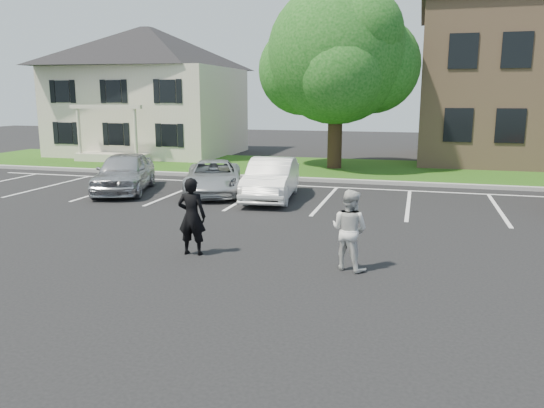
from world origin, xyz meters
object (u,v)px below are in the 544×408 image
Objects in this scene: car_white_sedan at (271,179)px; car_silver_minivan at (213,177)px; house at (149,91)px; car_silver_west at (124,172)px; man_white_shirt at (349,230)px; tree at (339,58)px; man_black_suit at (192,216)px.

car_silver_minivan is at bearing 163.20° from car_white_sedan.
car_silver_west is (5.40, -12.32, -3.08)m from house.
car_silver_minivan is (8.77, -11.77, -3.22)m from house.
house is at bearing -29.16° from man_white_shirt.
house is 2.39× the size of car_white_sedan.
man_white_shirt is 0.39× the size of car_silver_west.
car_silver_minivan is at bearing -8.57° from car_silver_west.
tree is 11.75m from car_silver_west.
tree is at bearing -17.71° from house.
house is 24.39m from man_white_shirt.
man_white_shirt is at bearing -70.95° from car_silver_minivan.
man_white_shirt is 0.39× the size of car_silver_minivan.
tree is at bearing 47.15° from car_silver_minivan.
man_black_suit is (-1.00, -15.22, -4.46)m from tree.
tree reaches higher than man_white_shirt.
man_white_shirt is (2.57, -15.33, -4.50)m from tree.
man_black_suit is 0.41× the size of car_silver_west.
house reaches higher than car_white_sedan.
man_black_suit reaches higher than car_silver_minivan.
car_silver_minivan is at bearing -76.65° from man_black_suit.
man_black_suit is 1.05× the size of man_white_shirt.
car_silver_west is at bearing -54.37° from man_black_suit.
house reaches higher than man_white_shirt.
car_white_sedan is (-3.62, 7.01, -0.14)m from man_white_shirt.
car_silver_west is at bearing -13.11° from man_white_shirt.
tree is 9.81m from car_silver_minivan.
man_black_suit reaches higher than car_white_sedan.
man_white_shirt is (14.73, -19.21, -2.98)m from house.
tree is 5.21× the size of man_white_shirt.
car_white_sedan is at bearing -39.32° from man_white_shirt.
house is at bearing 95.83° from car_silver_west.
man_white_shirt is (3.57, -0.11, -0.04)m from man_black_suit.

